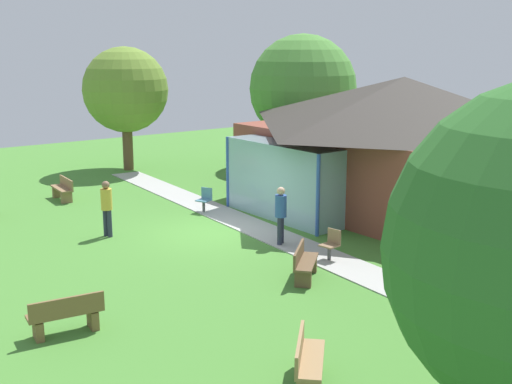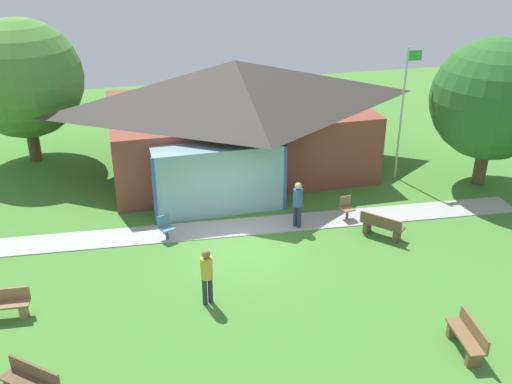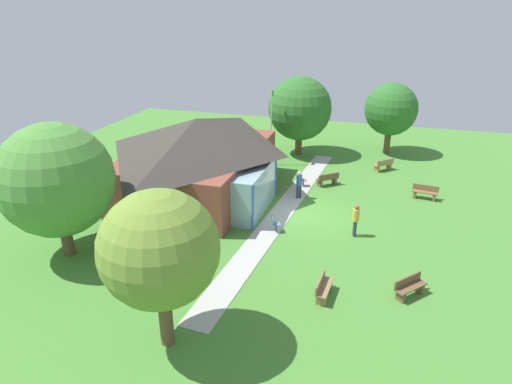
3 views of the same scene
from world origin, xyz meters
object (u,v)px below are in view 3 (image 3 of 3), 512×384
(pavilion, at_px, (200,156))
(visitor_strolling_lawn, at_px, (356,218))
(bench_lawn_far_right, at_px, (384,165))
(bench_mid_left, at_px, (323,288))
(bench_front_right, at_px, (425,193))
(tree_east_hedge, at_px, (300,109))
(flagpole, at_px, (271,124))
(tree_behind_pavilion_left, at_px, (56,180))
(tree_far_east, at_px, (391,110))
(patio_chair_lawn_spare, at_px, (302,180))
(bench_front_left, at_px, (410,287))
(patio_chair_west, at_px, (275,225))
(tree_west_hedge, at_px, (159,250))
(bench_mid_right, at_px, (328,180))
(visitor_on_path, at_px, (299,183))

(pavilion, distance_m, visitor_strolling_lawn, 10.24)
(bench_lawn_far_right, bearing_deg, bench_mid_left, -141.34)
(bench_front_right, distance_m, tree_east_hedge, 11.56)
(flagpole, distance_m, visitor_strolling_lawn, 11.76)
(bench_mid_left, height_order, tree_behind_pavilion_left, tree_behind_pavilion_left)
(bench_mid_left, bearing_deg, tree_far_east, 178.95)
(bench_front_right, height_order, patio_chair_lawn_spare, patio_chair_lawn_spare)
(pavilion, height_order, bench_front_left, pavilion)
(patio_chair_west, relative_size, tree_west_hedge, 0.15)
(pavilion, relative_size, bench_front_left, 8.22)
(bench_front_right, distance_m, bench_mid_left, 12.36)
(patio_chair_lawn_spare, relative_size, tree_behind_pavilion_left, 0.14)
(tree_west_hedge, relative_size, tree_east_hedge, 0.96)
(bench_mid_right, bearing_deg, tree_west_hedge, -141.99)
(pavilion, bearing_deg, patio_chair_lawn_spare, -64.27)
(tree_west_hedge, bearing_deg, visitor_on_path, -7.84)
(patio_chair_lawn_spare, height_order, visitor_on_path, visitor_on_path)
(bench_mid_right, relative_size, visitor_strolling_lawn, 0.82)
(bench_mid_left, relative_size, patio_chair_west, 1.78)
(patio_chair_west, relative_size, patio_chair_lawn_spare, 1.00)
(pavilion, xyz_separation_m, tree_far_east, (11.64, -10.85, 1.03))
(bench_front_left, bearing_deg, visitor_on_path, -101.96)
(visitor_strolling_lawn, height_order, tree_west_hedge, tree_west_hedge)
(tree_west_hedge, distance_m, tree_east_hedge, 22.12)
(bench_mid_right, xyz_separation_m, visitor_strolling_lawn, (-6.48, -2.30, 0.62))
(flagpole, relative_size, bench_mid_left, 3.60)
(tree_behind_pavilion_left, distance_m, tree_west_hedge, 8.35)
(bench_front_left, xyz_separation_m, tree_behind_pavilion_left, (-1.09, 15.40, 3.34))
(bench_front_left, relative_size, patio_chair_lawn_spare, 1.65)
(bench_front_left, relative_size, tree_behind_pavilion_left, 0.22)
(pavilion, distance_m, patio_chair_lawn_spare, 6.78)
(bench_mid_left, relative_size, tree_far_east, 0.28)
(pavilion, height_order, patio_chair_west, pavilion)
(bench_front_right, height_order, patio_chair_west, patio_chair_west)
(bench_lawn_far_right, bearing_deg, bench_front_left, -129.04)
(tree_behind_pavilion_left, xyz_separation_m, tree_west_hedge, (-4.14, -7.25, -0.01))
(bench_front_left, xyz_separation_m, bench_lawn_far_right, (14.93, 1.51, 0.00))
(bench_lawn_far_right, bearing_deg, pavilion, 169.66)
(tree_east_hedge, bearing_deg, visitor_strolling_lawn, -156.22)
(bench_front_right, distance_m, patio_chair_west, 10.18)
(bench_mid_left, xyz_separation_m, patio_chair_west, (4.84, 3.26, 0.01))
(bench_mid_right, bearing_deg, bench_front_left, -106.68)
(patio_chair_west, height_order, tree_west_hedge, tree_west_hedge)
(bench_front_right, distance_m, tree_behind_pavilion_left, 20.41)
(visitor_strolling_lawn, relative_size, tree_far_east, 0.32)
(visitor_strolling_lawn, distance_m, tree_behind_pavilion_left, 14.25)
(bench_mid_right, bearing_deg, pavilion, 164.49)
(flagpole, bearing_deg, bench_front_right, -107.63)
(bench_front_left, bearing_deg, patio_chair_lawn_spare, -106.79)
(patio_chair_west, bearing_deg, bench_front_right, 108.67)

